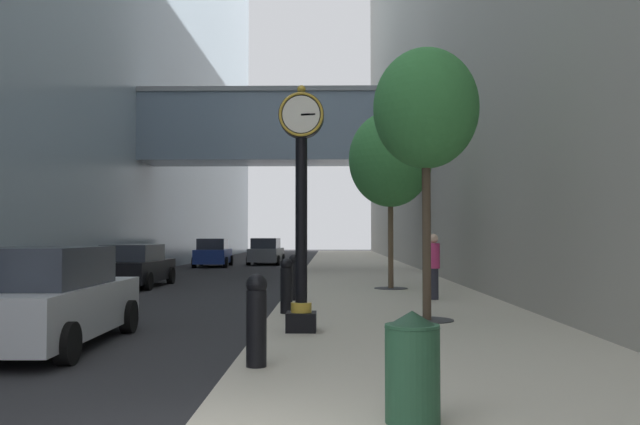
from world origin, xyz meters
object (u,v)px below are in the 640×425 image
Objects in this scene: trash_bin at (412,365)px; pedestrian_walking at (434,264)px; bollard_fourth at (294,276)px; car_silver_far at (47,299)px; street_clock at (301,195)px; bollard_nearest at (256,318)px; car_blue_near at (213,253)px; street_tree_near at (426,110)px; car_grey_trailing at (266,252)px; street_tree_mid_near at (390,160)px; bollard_third at (286,284)px; car_black_mid at (135,266)px.

pedestrian_walking reaches higher than trash_bin.
bollard_fourth is 0.26× the size of car_silver_far.
street_clock is at bearing -119.22° from pedestrian_walking.
bollard_nearest is at bearing -98.08° from street_clock.
bollard_nearest is 3.14m from trash_bin.
car_blue_near is 28.70m from car_silver_far.
street_clock is 0.80× the size of street_tree_near.
car_grey_trailing is (-3.20, 33.90, 0.04)m from bollard_nearest.
trash_bin is (-1.22, -15.54, -3.75)m from street_tree_mid_near.
pedestrian_walking is at bearing -65.20° from car_blue_near.
street_tree_mid_near is 5.61× the size of trash_bin.
street_clock reaches higher than bollard_third.
bollard_third is 8.39m from street_tree_mid_near.
pedestrian_walking is (0.84, -3.68, -3.32)m from street_tree_mid_near.
bollard_nearest and bollard_third have the same top height.
car_silver_far is (-5.59, 4.83, 0.15)m from trash_bin.
car_black_mid is (-6.22, 15.20, -0.02)m from bollard_nearest.
car_silver_far is at bearing -85.39° from car_blue_near.
street_tree_mid_near is at bearing 85.49° from trash_bin.
bollard_nearest is 6.80m from street_tree_near.
street_tree_mid_near is at bearing 102.89° from pedestrian_walking.
street_tree_near is at bearing -77.97° from car_grey_trailing.
street_tree_mid_near reaches higher than bollard_fourth.
bollard_nearest is 1.00× the size of bollard_fourth.
street_tree_near is at bearing 32.06° from street_clock.
car_blue_near is 0.87× the size of car_silver_far.
street_tree_near reaches higher than car_grey_trailing.
bollard_nearest is at bearing -30.40° from car_silver_far.
bollard_fourth is 0.27× the size of car_grey_trailing.
street_tree_near reaches higher than bollard_fourth.
bollard_fourth is at bearing -176.04° from pedestrian_walking.
car_blue_near is at bearing 117.01° from street_tree_mid_near.
street_tree_mid_near is 20.41m from car_blue_near.
car_grey_trailing is at bearing 80.84° from car_black_mid.
car_silver_far is (-7.66, -7.03, -0.28)m from pedestrian_walking.
car_blue_near is at bearing 105.68° from bollard_fourth.
bollard_third is at bearing -55.94° from car_black_mid.
bollard_third is at bearing -139.59° from pedestrian_walking.
bollard_fourth is 0.30× the size of car_blue_near.
pedestrian_walking reaches higher than bollard_fourth.
street_tree_mid_near is 1.25× the size of car_silver_far.
pedestrian_walking is (3.38, 6.04, -1.54)m from street_clock.
street_tree_near is at bearing -100.70° from pedestrian_walking.
street_tree_mid_near reaches higher than trash_bin.
bollard_nearest is 31.45m from car_blue_near.
street_tree_near is at bearing 80.62° from trash_bin.
car_silver_far is 31.67m from car_grey_trailing.
car_black_mid reaches higher than bollard_fourth.
car_silver_far reaches higher than bollard_fourth.
street_clock is 7.09m from pedestrian_walking.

